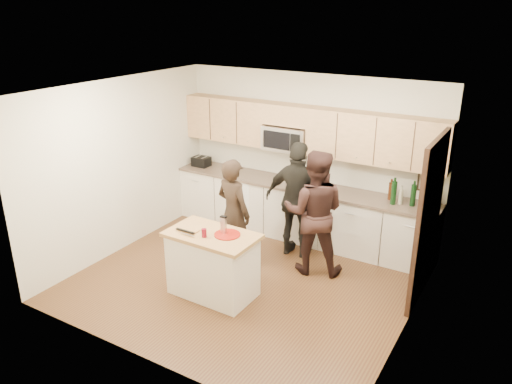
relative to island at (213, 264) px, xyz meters
The scene contains 21 objects.
floor 0.71m from the island, 69.33° to the left, with size 4.50×4.50×0.00m, color brown.
room_shell 1.39m from the island, 69.33° to the left, with size 4.52×4.02×2.71m.
back_cabinetry 2.21m from the island, 84.98° to the left, with size 4.50×0.66×0.94m.
upper_cabinetry 2.74m from the island, 84.48° to the left, with size 4.50×0.33×0.75m.
microwave 2.60m from the island, 92.88° to the left, with size 0.76×0.41×0.40m.
doorway 2.89m from the island, 30.25° to the left, with size 0.06×1.25×2.20m.
framed_picture 3.39m from the island, 49.36° to the left, with size 0.30×0.03×0.38m.
dish_towel 2.18m from the island, 110.58° to the left, with size 0.34×0.60×0.48m.
island is the anchor object (origin of this frame).
red_plate 0.50m from the island, 18.80° to the left, with size 0.34×0.34×0.02m, color maroon.
box_grater 0.60m from the island, 30.80° to the left, with size 0.08×0.05×0.23m.
drink_glass 0.52m from the island, 101.61° to the right, with size 0.07×0.07×0.11m, color maroon.
cutting_board 0.55m from the island, 165.77° to the right, with size 0.26×0.16×0.02m, color #A68345.
tongs 0.59m from the island, 154.31° to the right, with size 0.30×0.03×0.02m, color black.
knife 0.56m from the island, 138.45° to the right, with size 0.21×0.02×0.01m, color silver.
toaster 2.88m from the island, 129.26° to the left, with size 0.30×0.23×0.17m.
bottle_cluster 3.05m from the island, 48.51° to the left, with size 0.71×0.32×0.41m.
orchid 3.28m from the island, 44.24° to the left, with size 0.25×0.20×0.45m, color #367930.
woman_left 0.97m from the island, 104.72° to the left, with size 0.60×0.40×1.65m, color black.
woman_center 1.62m from the island, 55.78° to the left, with size 0.89×0.70×1.84m, color black.
woman_right 1.74m from the island, 74.23° to the left, with size 1.07×0.44×1.82m, color black.
Camera 1 is at (3.31, -5.28, 3.70)m, focal length 35.00 mm.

